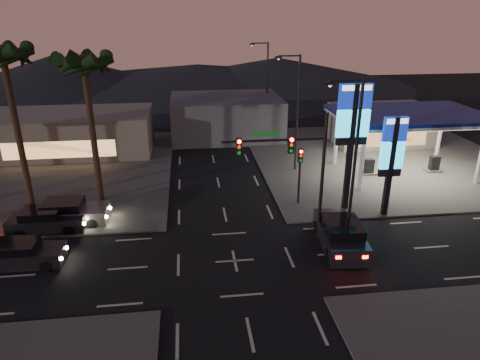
{
  "coord_description": "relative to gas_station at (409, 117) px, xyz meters",
  "views": [
    {
      "loc": [
        -2.33,
        -20.86,
        13.4
      ],
      "look_at": [
        0.93,
        4.89,
        3.0
      ],
      "focal_mm": 32.0,
      "sensor_mm": 36.0,
      "label": 1
    }
  ],
  "objects": [
    {
      "name": "hill_center",
      "position": [
        -16.0,
        48.0,
        -3.08
      ],
      "size": [
        60.0,
        60.0,
        4.0
      ],
      "primitive_type": "cone",
      "color": "black",
      "rests_on": "ground"
    },
    {
      "name": "palm_b",
      "position": [
        -30.0,
        -2.5,
        4.89
      ],
      "size": [
        4.41,
        4.41,
        11.46
      ],
      "color": "black",
      "rests_on": "ground"
    },
    {
      "name": "suv_station",
      "position": [
        -9.51,
        -11.19,
        -4.25
      ],
      "size": [
        2.79,
        5.58,
        1.8
      ],
      "color": "black",
      "rests_on": "ground"
    },
    {
      "name": "building_far_west",
      "position": [
        -30.0,
        10.0,
        -3.08
      ],
      "size": [
        16.0,
        8.0,
        4.0
      ],
      "primitive_type": "cube",
      "color": "#726B5B",
      "rests_on": "ground"
    },
    {
      "name": "streetlight_far",
      "position": [
        -9.21,
        16.0,
        0.64
      ],
      "size": [
        2.14,
        0.25,
        10.0
      ],
      "color": "black",
      "rests_on": "ground"
    },
    {
      "name": "palm_a",
      "position": [
        -25.0,
        -2.5,
        4.35
      ],
      "size": [
        4.41,
        4.41,
        10.86
      ],
      "color": "black",
      "rests_on": "ground"
    },
    {
      "name": "convenience_store",
      "position": [
        2.0,
        9.0,
        -3.08
      ],
      "size": [
        10.0,
        6.0,
        4.0
      ],
      "primitive_type": "cube",
      "color": "#726B5B",
      "rests_on": "ground"
    },
    {
      "name": "hill_right",
      "position": [
        -1.0,
        48.0,
        -2.58
      ],
      "size": [
        50.0,
        50.0,
        5.0
      ],
      "primitive_type": "cone",
      "color": "black",
      "rests_on": "ground"
    },
    {
      "name": "ground",
      "position": [
        -16.0,
        -12.0,
        -5.08
      ],
      "size": [
        140.0,
        140.0,
        0.0
      ],
      "primitive_type": "plane",
      "color": "black",
      "rests_on": "ground"
    },
    {
      "name": "streetlight_mid",
      "position": [
        -9.21,
        2.0,
        0.64
      ],
      "size": [
        2.14,
        0.25,
        10.0
      ],
      "color": "black",
      "rests_on": "ground"
    },
    {
      "name": "car_lane_a_mid",
      "position": [
        -28.76,
        -10.68,
        -4.44
      ],
      "size": [
        4.24,
        1.81,
        1.38
      ],
      "color": "black",
      "rests_on": "ground"
    },
    {
      "name": "building_far_mid",
      "position": [
        -14.0,
        14.0,
        -2.88
      ],
      "size": [
        12.0,
        9.0,
        4.4
      ],
      "primitive_type": "cube",
      "color": "#4C4C51",
      "rests_on": "ground"
    },
    {
      "name": "corner_lot_ne",
      "position": [
        0.0,
        4.0,
        -5.02
      ],
      "size": [
        24.0,
        24.0,
        0.12
      ],
      "primitive_type": "cube",
      "color": "#47443F",
      "rests_on": "ground"
    },
    {
      "name": "pedestal_signal",
      "position": [
        -10.5,
        -5.02,
        -2.16
      ],
      "size": [
        0.32,
        0.39,
        4.3
      ],
      "color": "black",
      "rests_on": "ground"
    },
    {
      "name": "car_lane_b_mid",
      "position": [
        -27.63,
        -6.89,
        -4.35
      ],
      "size": [
        4.88,
        2.14,
        1.57
      ],
      "color": "black",
      "rests_on": "ground"
    },
    {
      "name": "car_lane_b_front",
      "position": [
        -26.47,
        -6.03,
        -4.31
      ],
      "size": [
        5.19,
        2.29,
        1.67
      ],
      "color": "slate",
      "rests_on": "ground"
    },
    {
      "name": "hill_left",
      "position": [
        -41.0,
        48.0,
        -2.08
      ],
      "size": [
        40.0,
        40.0,
        6.0
      ],
      "primitive_type": "cone",
      "color": "black",
      "rests_on": "ground"
    },
    {
      "name": "traffic_signal_mast",
      "position": [
        -12.24,
        -10.01,
        0.15
      ],
      "size": [
        6.1,
        0.39,
        8.0
      ],
      "color": "black",
      "rests_on": "ground"
    },
    {
      "name": "car_lane_a_front",
      "position": [
        -27.79,
        -10.89,
        -4.42
      ],
      "size": [
        4.43,
        1.94,
        1.43
      ],
      "color": "black",
      "rests_on": "ground"
    },
    {
      "name": "corner_lot_nw",
      "position": [
        -32.0,
        4.0,
        -5.02
      ],
      "size": [
        24.0,
        24.0,
        0.12
      ],
      "primitive_type": "cube",
      "color": "#47443F",
      "rests_on": "ground"
    },
    {
      "name": "gas_station",
      "position": [
        0.0,
        0.0,
        0.0
      ],
      "size": [
        12.2,
        8.2,
        5.47
      ],
      "color": "silver",
      "rests_on": "ground"
    },
    {
      "name": "pylon_sign_tall",
      "position": [
        -7.5,
        -6.5,
        1.31
      ],
      "size": [
        2.2,
        0.35,
        9.0
      ],
      "color": "black",
      "rests_on": "ground"
    },
    {
      "name": "pylon_sign_short",
      "position": [
        -5.0,
        -7.5,
        -0.42
      ],
      "size": [
        1.6,
        0.35,
        7.0
      ],
      "color": "black",
      "rests_on": "ground"
    },
    {
      "name": "streetlight_near",
      "position": [
        -9.21,
        -11.0,
        0.64
      ],
      "size": [
        2.14,
        0.25,
        10.0
      ],
      "color": "black",
      "rests_on": "ground"
    }
  ]
}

